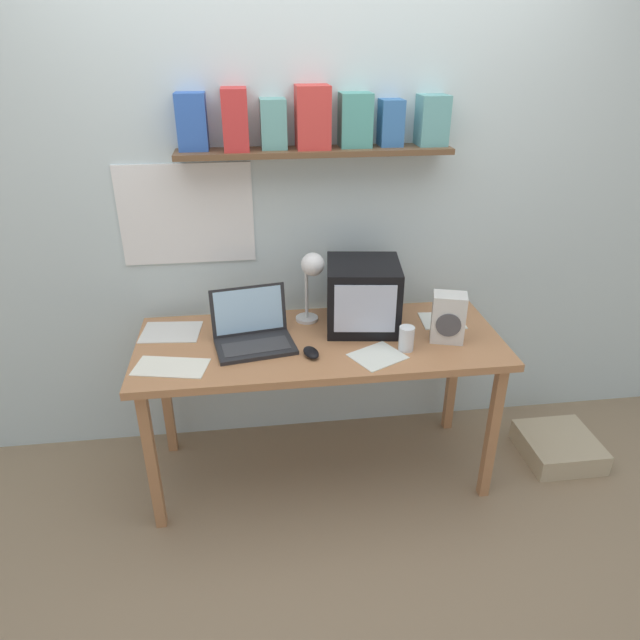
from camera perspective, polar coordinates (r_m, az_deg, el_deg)
The scene contains 14 objects.
ground_plane at distance 3.02m, azimuth -0.00°, elevation -14.72°, with size 12.00×12.00×0.00m, color #947C5F.
back_wall at distance 2.77m, azimuth -1.20°, elevation 12.37°, with size 5.60×0.24×2.60m.
corner_desk at distance 2.61m, azimuth -0.00°, elevation -3.29°, with size 1.65×0.66×0.76m.
crt_monitor at distance 2.65m, azimuth 4.30°, elevation 2.48°, with size 0.37×0.37×0.31m.
laptop at distance 2.55m, azimuth -6.77°, elevation -1.05°, with size 0.38×0.31×0.24m.
desk_lamp at distance 2.61m, azimuth -0.83°, elevation 4.77°, with size 0.13×0.17×0.36m.
juice_glass at distance 2.51m, azimuth 8.63°, elevation -1.95°, with size 0.07×0.07×0.11m.
space_heater at distance 2.59m, azimuth 12.71°, elevation 0.24°, with size 0.17×0.14×0.22m.
computer_mouse at distance 2.45m, azimuth -0.90°, elevation -3.27°, with size 0.08×0.12×0.03m.
loose_paper_near_monitor at distance 2.73m, azimuth -14.67°, elevation -1.17°, with size 0.28×0.23×0.00m.
open_notebook at distance 2.46m, azimuth 5.77°, elevation -3.62°, with size 0.27×0.25×0.00m.
printed_handout at distance 2.45m, azimuth -14.69°, elevation -4.57°, with size 0.33×0.22×0.00m.
loose_paper_near_laptop at distance 2.81m, azimuth 12.11°, elevation -0.06°, with size 0.21×0.20×0.00m.
floor_cushion at distance 3.31m, azimuth 22.74°, elevation -11.61°, with size 0.37×0.37×0.12m.
Camera 1 is at (-0.29, -2.25, 1.99)m, focal length 32.00 mm.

